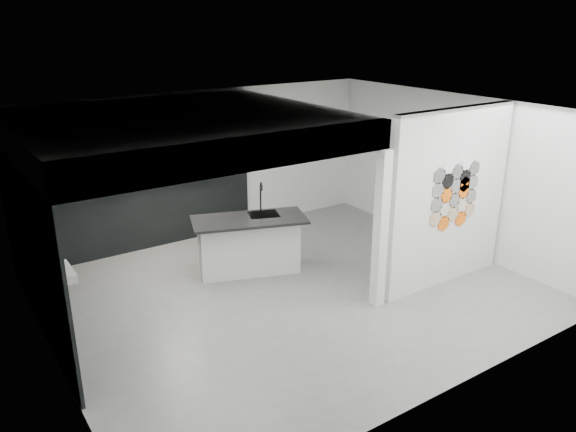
% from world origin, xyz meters
% --- Properties ---
extents(floor, '(7.00, 6.00, 0.01)m').
position_xyz_m(floor, '(0.00, 0.00, -0.01)').
color(floor, slate).
extents(partition_panel, '(2.45, 0.15, 2.80)m').
position_xyz_m(partition_panel, '(2.23, -1.00, 1.40)').
color(partition_panel, silver).
rests_on(partition_panel, floor).
extents(bay_clad_back, '(4.40, 0.04, 2.35)m').
position_xyz_m(bay_clad_back, '(-1.30, 2.97, 1.18)').
color(bay_clad_back, black).
rests_on(bay_clad_back, floor).
extents(bay_clad_left, '(0.04, 4.00, 2.35)m').
position_xyz_m(bay_clad_left, '(-3.47, 1.00, 1.18)').
color(bay_clad_left, black).
rests_on(bay_clad_left, floor).
extents(bulkhead, '(4.40, 4.00, 0.40)m').
position_xyz_m(bulkhead, '(-1.30, 1.00, 2.55)').
color(bulkhead, silver).
rests_on(bulkhead, corner_column).
extents(corner_column, '(0.16, 0.16, 2.35)m').
position_xyz_m(corner_column, '(0.82, -1.00, 1.18)').
color(corner_column, silver).
rests_on(corner_column, floor).
extents(fascia_beam, '(4.40, 0.16, 0.40)m').
position_xyz_m(fascia_beam, '(-1.30, -0.92, 2.55)').
color(fascia_beam, silver).
rests_on(fascia_beam, corner_column).
extents(wall_basin, '(0.40, 0.60, 0.12)m').
position_xyz_m(wall_basin, '(-3.24, 0.80, 0.85)').
color(wall_basin, silver).
rests_on(wall_basin, bay_clad_left).
extents(display_shelf, '(3.00, 0.15, 0.04)m').
position_xyz_m(display_shelf, '(-1.20, 2.87, 1.30)').
color(display_shelf, black).
rests_on(display_shelf, bay_clad_back).
extents(kitchen_island, '(2.00, 1.38, 1.48)m').
position_xyz_m(kitchen_island, '(-0.18, 1.04, 0.50)').
color(kitchen_island, silver).
rests_on(kitchen_island, floor).
extents(stockpot, '(0.25, 0.25, 0.16)m').
position_xyz_m(stockpot, '(-2.46, 2.87, 1.40)').
color(stockpot, black).
rests_on(stockpot, display_shelf).
extents(kettle, '(0.16, 0.16, 0.13)m').
position_xyz_m(kettle, '(-0.03, 2.87, 1.39)').
color(kettle, black).
rests_on(kettle, display_shelf).
extents(glass_bowl, '(0.20, 0.20, 0.11)m').
position_xyz_m(glass_bowl, '(0.15, 2.87, 1.38)').
color(glass_bowl, gray).
rests_on(glass_bowl, display_shelf).
extents(glass_vase, '(0.12, 0.12, 0.13)m').
position_xyz_m(glass_vase, '(0.15, 2.87, 1.39)').
color(glass_vase, gray).
rests_on(glass_vase, display_shelf).
extents(bottle_dark, '(0.08, 0.08, 0.16)m').
position_xyz_m(bottle_dark, '(-1.80, 2.87, 1.40)').
color(bottle_dark, black).
rests_on(bottle_dark, display_shelf).
extents(utensil_cup, '(0.09, 0.09, 0.11)m').
position_xyz_m(utensil_cup, '(-1.95, 2.87, 1.37)').
color(utensil_cup, black).
rests_on(utensil_cup, display_shelf).
extents(hex_tile_cluster, '(1.04, 0.02, 1.16)m').
position_xyz_m(hex_tile_cluster, '(2.26, -1.09, 1.50)').
color(hex_tile_cluster, tan).
rests_on(hex_tile_cluster, partition_panel).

